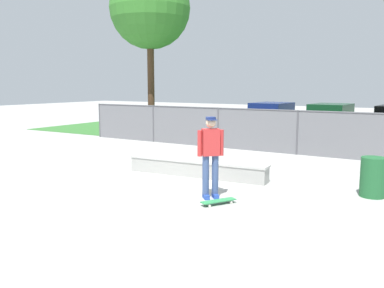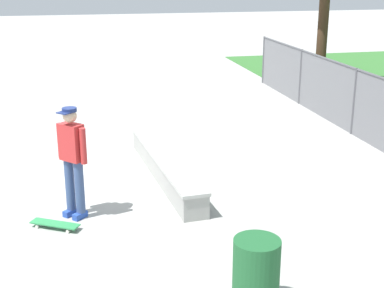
# 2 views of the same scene
# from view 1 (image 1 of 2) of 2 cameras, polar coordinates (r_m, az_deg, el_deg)

# --- Properties ---
(ground_plane) EXTENTS (80.00, 80.00, 0.00)m
(ground_plane) POSITION_cam_1_polar(r_m,az_deg,el_deg) (10.81, -3.54, -5.33)
(ground_plane) COLOR #9E9E99
(grass_strip) EXTENTS (28.28, 20.00, 0.02)m
(grass_strip) POSITION_cam_1_polar(r_m,az_deg,el_deg) (25.73, 17.67, 2.25)
(grass_strip) COLOR #336B2D
(grass_strip) RESTS_ON ground
(concrete_ledge) EXTENTS (4.13, 0.81, 0.47)m
(concrete_ledge) POSITION_cam_1_polar(r_m,az_deg,el_deg) (11.40, 0.59, -3.38)
(concrete_ledge) COLOR #999993
(concrete_ledge) RESTS_ON ground
(skateboarder) EXTENTS (0.46, 0.45, 1.84)m
(skateboarder) POSITION_cam_1_polar(r_m,az_deg,el_deg) (9.09, 2.61, -1.28)
(skateboarder) COLOR #2647A5
(skateboarder) RESTS_ON ground
(skateboard) EXTENTS (0.58, 0.79, 0.09)m
(skateboard) POSITION_cam_1_polar(r_m,az_deg,el_deg) (8.84, 3.71, -7.96)
(skateboard) COLOR #2D8C4C
(skateboard) RESTS_ON ground
(chainlink_fence) EXTENTS (16.35, 0.07, 1.63)m
(chainlink_fence) POSITION_cam_1_polar(r_m,az_deg,el_deg) (15.87, 8.88, 2.24)
(chainlink_fence) COLOR #4C4C51
(chainlink_fence) RESTS_ON ground
(tree_near_left) EXTENTS (3.72, 3.72, 7.89)m
(tree_near_left) POSITION_cam_1_polar(r_m,az_deg,el_deg) (19.86, -5.90, 18.26)
(tree_near_left) COLOR #47301E
(tree_near_left) RESTS_ON ground
(car_blue) EXTENTS (2.24, 4.31, 1.66)m
(car_blue) POSITION_cam_1_polar(r_m,az_deg,el_deg) (20.87, 11.15, 3.45)
(car_blue) COLOR #233D9E
(car_blue) RESTS_ON ground
(car_green) EXTENTS (2.24, 4.31, 1.66)m
(car_green) POSITION_cam_1_polar(r_m,az_deg,el_deg) (20.25, 18.85, 3.02)
(car_green) COLOR #1E6638
(car_green) RESTS_ON ground
(trash_bin) EXTENTS (0.56, 0.56, 0.91)m
(trash_bin) POSITION_cam_1_polar(r_m,az_deg,el_deg) (10.19, 23.97, -4.25)
(trash_bin) COLOR #1E592D
(trash_bin) RESTS_ON ground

